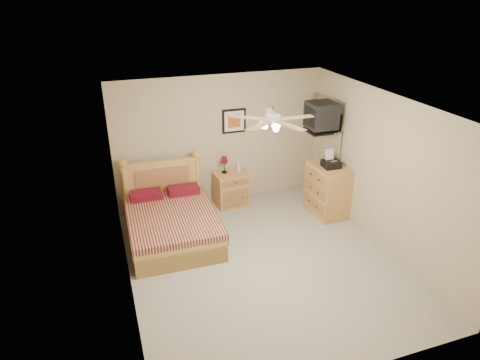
# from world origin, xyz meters

# --- Properties ---
(floor) EXTENTS (4.50, 4.50, 0.00)m
(floor) POSITION_xyz_m (0.00, 0.00, 0.00)
(floor) COLOR #9C998D
(floor) RESTS_ON ground
(ceiling) EXTENTS (4.00, 4.50, 0.04)m
(ceiling) POSITION_xyz_m (0.00, 0.00, 2.50)
(ceiling) COLOR white
(ceiling) RESTS_ON ground
(wall_back) EXTENTS (4.00, 0.04, 2.50)m
(wall_back) POSITION_xyz_m (0.00, 2.25, 1.25)
(wall_back) COLOR tan
(wall_back) RESTS_ON ground
(wall_front) EXTENTS (4.00, 0.04, 2.50)m
(wall_front) POSITION_xyz_m (0.00, -2.25, 1.25)
(wall_front) COLOR tan
(wall_front) RESTS_ON ground
(wall_left) EXTENTS (0.04, 4.50, 2.50)m
(wall_left) POSITION_xyz_m (-2.00, 0.00, 1.25)
(wall_left) COLOR tan
(wall_left) RESTS_ON ground
(wall_right) EXTENTS (0.04, 4.50, 2.50)m
(wall_right) POSITION_xyz_m (2.00, 0.00, 1.25)
(wall_right) COLOR tan
(wall_right) RESTS_ON ground
(bed) EXTENTS (1.45, 1.88, 1.20)m
(bed) POSITION_xyz_m (-1.19, 1.12, 0.60)
(bed) COLOR #C18F43
(bed) RESTS_ON ground
(nightstand) EXTENTS (0.65, 0.51, 0.67)m
(nightstand) POSITION_xyz_m (0.13, 2.00, 0.33)
(nightstand) COLOR #C17539
(nightstand) RESTS_ON ground
(table_lamp) EXTENTS (0.21, 0.21, 0.33)m
(table_lamp) POSITION_xyz_m (0.02, 2.08, 0.83)
(table_lamp) COLOR #5D1112
(table_lamp) RESTS_ON nightstand
(lotion_bottle) EXTENTS (0.10, 0.10, 0.22)m
(lotion_bottle) POSITION_xyz_m (0.30, 2.05, 0.78)
(lotion_bottle) COLOR silver
(lotion_bottle) RESTS_ON nightstand
(framed_picture) EXTENTS (0.46, 0.04, 0.46)m
(framed_picture) POSITION_xyz_m (0.27, 2.23, 1.62)
(framed_picture) COLOR black
(framed_picture) RESTS_ON wall_back
(dresser) EXTENTS (0.60, 0.84, 0.96)m
(dresser) POSITION_xyz_m (1.73, 1.10, 0.48)
(dresser) COLOR #C7813C
(dresser) RESTS_ON ground
(fax_machine) EXTENTS (0.30, 0.32, 0.31)m
(fax_machine) POSITION_xyz_m (1.71, 1.05, 1.11)
(fax_machine) COLOR black
(fax_machine) RESTS_ON dresser
(magazine_lower) EXTENTS (0.22, 0.27, 0.02)m
(magazine_lower) POSITION_xyz_m (1.73, 1.36, 0.97)
(magazine_lower) COLOR #AEA28E
(magazine_lower) RESTS_ON dresser
(magazine_upper) EXTENTS (0.28, 0.33, 0.02)m
(magazine_upper) POSITION_xyz_m (1.76, 1.36, 0.99)
(magazine_upper) COLOR gray
(magazine_upper) RESTS_ON magazine_lower
(wall_tv) EXTENTS (0.56, 0.46, 0.58)m
(wall_tv) POSITION_xyz_m (1.75, 1.34, 1.81)
(wall_tv) COLOR black
(wall_tv) RESTS_ON wall_right
(ceiling_fan) EXTENTS (1.14, 1.14, 0.28)m
(ceiling_fan) POSITION_xyz_m (0.00, -0.20, 2.36)
(ceiling_fan) COLOR white
(ceiling_fan) RESTS_ON ceiling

